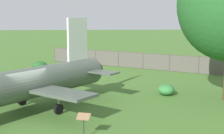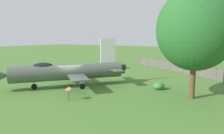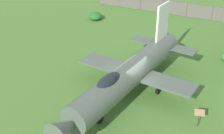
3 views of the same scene
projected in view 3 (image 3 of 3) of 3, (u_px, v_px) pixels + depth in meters
The scene contains 5 objects.
ground_plane at pixel (130, 95), 21.66m from camera, with size 200.00×200.00×0.00m, color #47722D.
display_jet at pixel (128, 76), 20.55m from camera, with size 11.06×12.28×5.34m.
perimeter_fence at pixel (199, 11), 34.78m from camera, with size 21.66×13.87×1.68m.
shrub_near_fence at pixel (95, 16), 34.68m from camera, with size 1.49×1.55×0.84m.
info_plaque at pixel (199, 115), 18.26m from camera, with size 0.69×0.55×1.14m.
Camera 3 is at (3.35, 17.79, 12.12)m, focal length 49.73 mm.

